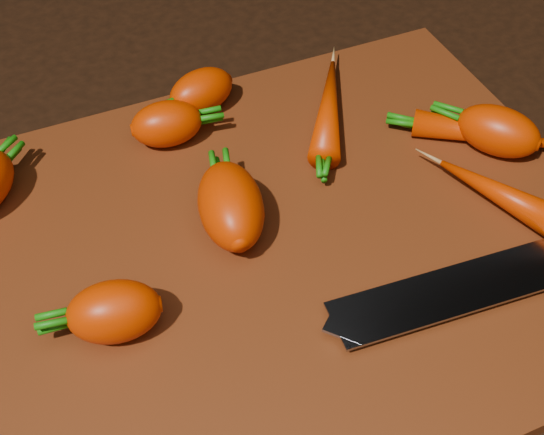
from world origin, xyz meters
name	(u,v)px	position (x,y,z in m)	size (l,w,h in m)	color
ground	(277,258)	(0.00, 0.00, -0.01)	(2.00, 2.00, 0.01)	black
cutting_board	(277,248)	(0.00, 0.00, 0.01)	(0.50, 0.40, 0.01)	#51230D
carrot_1	(114,312)	(-0.13, -0.03, 0.03)	(0.06, 0.04, 0.04)	#EB3500
carrot_2	(231,206)	(-0.03, 0.03, 0.04)	(0.08, 0.05, 0.05)	#EB3500
carrot_3	(201,91)	(0.00, 0.17, 0.03)	(0.06, 0.04, 0.04)	#EB3500
carrot_4	(167,124)	(-0.04, 0.14, 0.03)	(0.06, 0.04, 0.04)	#EB3500
carrot_5	(498,131)	(0.21, 0.02, 0.03)	(0.07, 0.04, 0.04)	#EB3500
carrot_6	(329,107)	(0.10, 0.11, 0.03)	(0.13, 0.03, 0.03)	#EB3500
carrot_7	(495,135)	(0.21, 0.03, 0.02)	(0.13, 0.02, 0.02)	#EB3500
carrot_8	(505,196)	(0.17, -0.04, 0.03)	(0.11, 0.03, 0.03)	#EB3500
knife	(509,275)	(0.13, -0.10, 0.02)	(0.36, 0.06, 0.02)	gray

